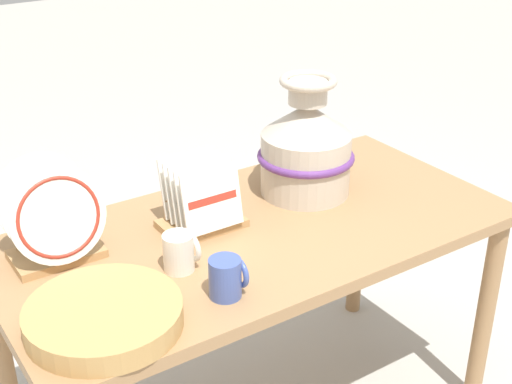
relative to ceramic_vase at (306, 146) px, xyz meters
name	(u,v)px	position (x,y,z in m)	size (l,w,h in m)	color
display_table	(256,254)	(-0.25, -0.11, -0.24)	(1.43, 0.71, 0.71)	#9E754C
ceramic_vase	(306,146)	(0.00, 0.00, 0.00)	(0.29, 0.29, 0.36)	beige
dish_rack_round_plates	(54,224)	(-0.76, 0.03, -0.05)	(0.24, 0.18, 0.26)	tan
dish_rack_square_plates	(201,204)	(-0.37, -0.02, -0.08)	(0.22, 0.16, 0.20)	tan
wicker_charger_stack	(104,316)	(-0.77, -0.29, -0.12)	(0.35, 0.35, 0.05)	tan
mug_cobalt_glaze	(227,277)	(-0.49, -0.34, -0.10)	(0.08, 0.08, 0.10)	#42569E
mug_cream_glaze	(180,252)	(-0.52, -0.18, -0.10)	(0.08, 0.08, 0.10)	silver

